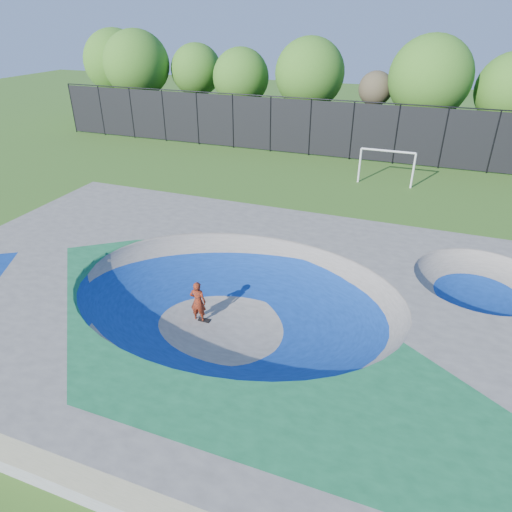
# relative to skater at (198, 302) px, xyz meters

# --- Properties ---
(ground) EXTENTS (120.00, 120.00, 0.00)m
(ground) POSITION_rel_skater_xyz_m (1.29, 0.13, -0.76)
(ground) COLOR #315B19
(ground) RESTS_ON ground
(skate_deck) EXTENTS (22.00, 14.00, 1.50)m
(skate_deck) POSITION_rel_skater_xyz_m (1.29, 0.13, -0.01)
(skate_deck) COLOR gray
(skate_deck) RESTS_ON ground
(skater) EXTENTS (0.59, 0.41, 1.52)m
(skater) POSITION_rel_skater_xyz_m (0.00, 0.00, 0.00)
(skater) COLOR red
(skater) RESTS_ON ground
(skateboard) EXTENTS (0.79, 0.27, 0.05)m
(skateboard) POSITION_rel_skater_xyz_m (0.00, 0.00, -0.74)
(skateboard) COLOR black
(skateboard) RESTS_ON ground
(soccer_goal) EXTENTS (3.26, 0.12, 2.15)m
(soccer_goal) POSITION_rel_skater_xyz_m (4.27, 16.42, 0.73)
(soccer_goal) COLOR silver
(soccer_goal) RESTS_ON ground
(fence) EXTENTS (48.09, 0.09, 4.04)m
(fence) POSITION_rel_skater_xyz_m (1.29, 21.13, 1.33)
(fence) COLOR black
(fence) RESTS_ON ground
(treeline) EXTENTS (52.35, 7.85, 8.16)m
(treeline) POSITION_rel_skater_xyz_m (-0.50, 26.00, 4.25)
(treeline) COLOR #443622
(treeline) RESTS_ON ground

